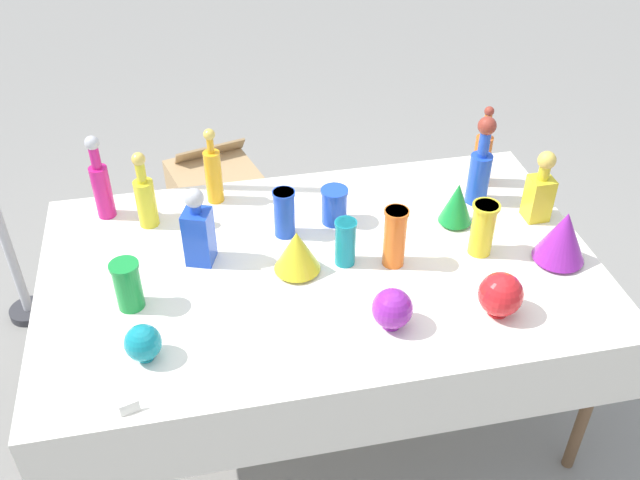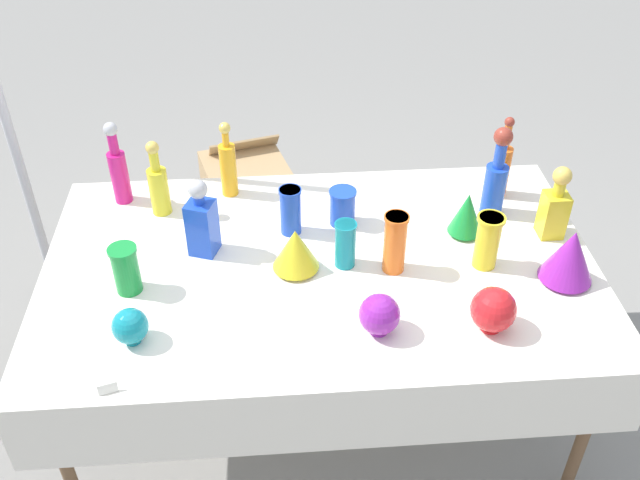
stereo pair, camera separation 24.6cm
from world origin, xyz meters
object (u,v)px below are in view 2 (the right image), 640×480
object	(u,v)px
slender_vase_2	(126,268)
round_bowl_2	(130,326)
tall_bottle_1	(501,167)
tall_bottle_2	(118,169)
slender_vase_0	(395,242)
fluted_vase_1	(296,249)
square_decanter_1	(202,221)
fluted_vase_2	(570,255)
square_decanter_0	(555,206)
slender_vase_1	(345,243)
slender_vase_4	(343,206)
round_bowl_1	(493,310)
cardboard_box_behind_right	(274,235)
tall_bottle_3	(228,165)
round_bowl_0	(380,314)
tall_bottle_0	(158,185)
slender_vase_3	(290,209)
slender_vase_5	(488,240)
cardboard_box_behind_left	(246,191)
canopy_pole	(4,115)
fluted_vase_0	(467,213)
tall_bottle_4	(496,178)

from	to	relation	value
slender_vase_2	round_bowl_2	distance (m)	0.25
tall_bottle_1	tall_bottle_2	bearing A→B (deg)	177.30
tall_bottle_1	slender_vase_0	distance (m)	0.65
fluted_vase_1	square_decanter_1	bearing A→B (deg)	158.70
tall_bottle_2	slender_vase_2	world-z (taller)	tall_bottle_2
fluted_vase_2	slender_vase_2	bearing A→B (deg)	177.65
square_decanter_0	slender_vase_1	size ratio (longest dim) A/B	1.64
slender_vase_4	round_bowl_1	bearing A→B (deg)	-55.59
slender_vase_4	cardboard_box_behind_right	xyz separation A→B (m)	(-0.26, 0.74, -0.69)
tall_bottle_3	round_bowl_0	world-z (taller)	tall_bottle_3
tall_bottle_0	slender_vase_3	bearing A→B (deg)	-18.66
tall_bottle_2	slender_vase_5	bearing A→B (deg)	-20.85
tall_bottle_3	cardboard_box_behind_left	world-z (taller)	tall_bottle_3
tall_bottle_3	slender_vase_1	xyz separation A→B (m)	(0.41, -0.48, -0.04)
round_bowl_0	slender_vase_1	bearing A→B (deg)	101.90
slender_vase_5	fluted_vase_2	size ratio (longest dim) A/B	1.01
slender_vase_0	slender_vase_2	bearing A→B (deg)	-177.45
canopy_pole	cardboard_box_behind_left	bearing A→B (deg)	29.93
slender_vase_0	canopy_pole	world-z (taller)	canopy_pole
tall_bottle_0	square_decanter_1	distance (m)	0.31
round_bowl_2	cardboard_box_behind_left	world-z (taller)	round_bowl_2
tall_bottle_0	square_decanter_0	world-z (taller)	tall_bottle_0
tall_bottle_2	canopy_pole	world-z (taller)	canopy_pole
slender_vase_0	cardboard_box_behind_right	size ratio (longest dim) A/B	0.51
slender_vase_1	round_bowl_1	bearing A→B (deg)	-39.55
tall_bottle_0	cardboard_box_behind_left	xyz separation A→B (m)	(0.28, 0.99, -0.70)
fluted_vase_0	canopy_pole	xyz separation A→B (m)	(-1.80, 0.67, 0.12)
slender_vase_2	round_bowl_0	world-z (taller)	slender_vase_2
square_decanter_0	fluted_vase_1	bearing A→B (deg)	-172.21
square_decanter_1	slender_vase_1	xyz separation A→B (m)	(0.49, -0.11, -0.04)
round_bowl_1	cardboard_box_behind_right	bearing A→B (deg)	116.64
tall_bottle_0	slender_vase_5	xyz separation A→B (m)	(1.16, -0.41, -0.01)
slender_vase_1	round_bowl_1	distance (m)	0.55
fluted_vase_0	round_bowl_1	bearing A→B (deg)	-94.09
fluted_vase_0	fluted_vase_2	bearing A→B (deg)	-45.49
round_bowl_2	cardboard_box_behind_right	size ratio (longest dim) A/B	0.27
slender_vase_3	tall_bottle_3	bearing A→B (deg)	130.13
slender_vase_5	slender_vase_1	bearing A→B (deg)	175.43
square_decanter_0	round_bowl_1	world-z (taller)	square_decanter_0
tall_bottle_3	square_decanter_0	world-z (taller)	tall_bottle_3
slender_vase_1	fluted_vase_1	xyz separation A→B (m)	(-0.17, -0.01, -0.01)
fluted_vase_1	fluted_vase_2	distance (m)	0.92
slender_vase_4	fluted_vase_2	bearing A→B (deg)	-27.99
tall_bottle_4	round_bowl_0	bearing A→B (deg)	-130.64
slender_vase_1	round_bowl_0	distance (m)	0.35
fluted_vase_2	round_bowl_1	size ratio (longest dim) A/B	1.33
slender_vase_0	slender_vase_3	world-z (taller)	slender_vase_0
slender_vase_0	fluted_vase_0	world-z (taller)	slender_vase_0
slender_vase_1	fluted_vase_0	world-z (taller)	slender_vase_1
slender_vase_5	round_bowl_2	size ratio (longest dim) A/B	1.70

